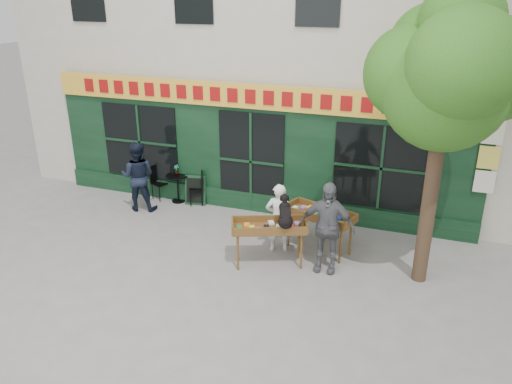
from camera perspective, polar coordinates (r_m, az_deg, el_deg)
ground at (r=11.17m, az=-4.64°, el=-6.68°), size 80.00×80.00×0.00m
building at (r=15.42m, az=4.41°, el=20.61°), size 14.00×7.26×10.00m
street_tree at (r=9.33m, az=21.34°, el=12.89°), size 3.05×2.90×5.60m
book_cart_center at (r=10.25m, az=1.51°, el=-4.21°), size 1.62×1.14×0.99m
dog at (r=9.92m, az=3.37°, el=-2.20°), size 0.54×0.68×0.60m
woman at (r=10.83m, az=2.59°, el=-2.96°), size 0.67×0.56×1.56m
book_cart_right at (r=10.87m, az=7.31°, el=-2.79°), size 1.62×1.05×0.99m
man_right at (r=10.09m, az=8.06°, el=-4.00°), size 1.14×0.51×1.92m
bistro_table at (r=13.59m, az=-8.97°, el=1.05°), size 0.60×0.60×0.76m
bistro_chair_left at (r=13.91m, az=-11.21°, el=1.46°), size 0.47×0.47×0.95m
bistro_chair_right at (r=13.34m, az=-6.50°, el=0.84°), size 0.48×0.48×0.95m
potted_plant at (r=13.46m, az=-9.06°, el=2.50°), size 0.16×0.12×0.29m
man_left at (r=13.18m, az=-13.32°, el=1.77°), size 1.04×0.89×1.83m
chalkboard at (r=13.40m, az=-6.97°, el=0.19°), size 0.59×0.29×0.79m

